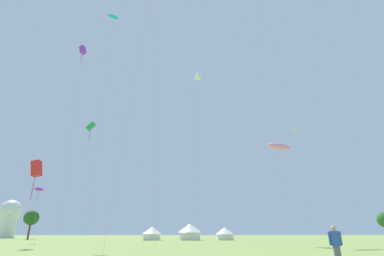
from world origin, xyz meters
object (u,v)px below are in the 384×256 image
at_px(kite_green_diamond, 91,127).
at_px(person_spectator, 336,247).
at_px(kite_red_box, 36,169).
at_px(tree_distant_left, 31,218).
at_px(kite_pink_parafoil, 279,146).
at_px(festival_tent_right, 225,233).
at_px(observatory_dome, 9,216).
at_px(kite_purple_box, 83,51).
at_px(festival_tent_center, 190,231).
at_px(kite_white_delta, 197,78).
at_px(kite_cyan_parafoil, 113,18).
at_px(festival_tent_left, 152,233).
at_px(kite_white_diamond, 294,133).
at_px(kite_purple_parafoil, 39,189).

distance_m(kite_green_diamond, person_spectator, 58.98).
xyz_separation_m(kite_red_box, tree_distant_left, (-17.77, 38.90, -3.65)).
relative_size(kite_pink_parafoil, festival_tent_right, 3.20).
bearing_deg(observatory_dome, kite_purple_box, -57.05).
bearing_deg(festival_tent_center, observatory_dome, 151.10).
xyz_separation_m(kite_white_delta, kite_cyan_parafoil, (-15.01, -10.19, 5.17)).
relative_size(kite_white_delta, festival_tent_left, 7.89).
relative_size(kite_cyan_parafoil, festival_tent_center, 7.32).
distance_m(person_spectator, tree_distant_left, 72.27).
distance_m(person_spectator, festival_tent_left, 51.19).
relative_size(kite_green_diamond, kite_white_diamond, 1.00).
bearing_deg(kite_green_diamond, festival_tent_center, 5.26).
relative_size(festival_tent_left, festival_tent_center, 0.81).
distance_m(kite_green_diamond, kite_purple_parafoil, 21.40).
relative_size(kite_white_diamond, festival_tent_center, 5.09).
bearing_deg(kite_pink_parafoil, kite_purple_parafoil, 160.21).
xyz_separation_m(kite_green_diamond, tree_distant_left, (-14.68, 11.73, -18.75)).
xyz_separation_m(kite_cyan_parafoil, kite_purple_parafoil, (-10.10, 6.50, -27.92)).
xyz_separation_m(kite_pink_parafoil, observatory_dome, (-62.41, 57.80, -5.65)).
relative_size(kite_cyan_parafoil, person_spectator, 21.03).
relative_size(kite_purple_parafoil, festival_tent_left, 2.04).
height_order(kite_green_diamond, kite_white_diamond, kite_white_diamond).
relative_size(kite_purple_parafoil, festival_tent_right, 2.13).
bearing_deg(festival_tent_center, kite_white_diamond, -1.36).
bearing_deg(kite_red_box, kite_pink_parafoil, 0.81).
bearing_deg(kite_purple_box, kite_red_box, -103.46).
distance_m(kite_pink_parafoil, person_spectator, 24.44).
bearing_deg(observatory_dome, kite_green_diamond, -45.75).
bearing_deg(tree_distant_left, kite_white_delta, -30.79).
relative_size(kite_green_diamond, person_spectator, 14.56).
distance_m(kite_white_delta, festival_tent_center, 31.49).
relative_size(person_spectator, festival_tent_left, 0.43).
height_order(kite_red_box, kite_white_delta, kite_white_delta).
bearing_deg(festival_tent_center, person_spectator, -85.62).
xyz_separation_m(kite_purple_box, festival_tent_right, (25.28, 24.27, -26.70)).
height_order(kite_purple_parafoil, festival_tent_right, kite_purple_parafoil).
bearing_deg(kite_purple_box, festival_tent_center, 53.43).
height_order(person_spectator, festival_tent_right, festival_tent_right).
bearing_deg(festival_tent_center, kite_white_delta, -86.74).
height_order(kite_red_box, observatory_dome, observatory_dome).
bearing_deg(kite_red_box, tree_distant_left, 114.56).
distance_m(kite_green_diamond, kite_purple_box, 23.09).
xyz_separation_m(kite_red_box, kite_cyan_parafoil, (4.91, 6.24, 27.34)).
distance_m(kite_white_diamond, kite_purple_box, 49.05).
height_order(kite_white_delta, festival_tent_right, kite_white_delta).
bearing_deg(tree_distant_left, kite_green_diamond, -38.64).
relative_size(kite_white_delta, festival_tent_center, 6.38).
distance_m(kite_white_diamond, observatory_dome, 84.54).
xyz_separation_m(kite_purple_parafoil, festival_tent_center, (24.38, 16.47, -6.02)).
bearing_deg(person_spectator, kite_cyan_parafoil, 123.94).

